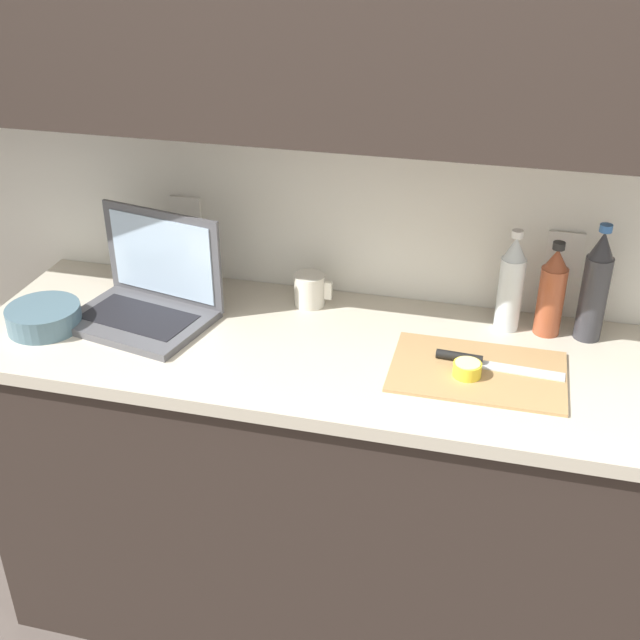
# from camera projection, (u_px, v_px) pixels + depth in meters

# --- Properties ---
(ground_plane) EXTENTS (12.00, 12.00, 0.00)m
(ground_plane) POSITION_uv_depth(u_px,v_px,m) (436.00, 629.00, 2.36)
(ground_plane) COLOR #564C47
(ground_plane) RESTS_ON ground
(wall_back) EXTENTS (5.20, 0.38, 2.60)m
(wall_back) POSITION_uv_depth(u_px,v_px,m) (497.00, 72.00, 1.80)
(wall_back) COLOR white
(wall_back) RESTS_ON ground_plane
(counter_unit) EXTENTS (2.49, 0.61, 0.92)m
(counter_unit) POSITION_uv_depth(u_px,v_px,m) (456.00, 508.00, 2.13)
(counter_unit) COLOR #332823
(counter_unit) RESTS_ON ground_plane
(laptop) EXTENTS (0.40, 0.33, 0.27)m
(laptop) POSITION_uv_depth(u_px,v_px,m) (149.00, 294.00, 2.09)
(laptop) COLOR #515156
(laptop) RESTS_ON counter_unit
(cutting_board) EXTENTS (0.41, 0.27, 0.01)m
(cutting_board) POSITION_uv_depth(u_px,v_px,m) (478.00, 371.00, 1.88)
(cutting_board) COLOR tan
(cutting_board) RESTS_ON counter_unit
(knife) EXTENTS (0.30, 0.05, 0.02)m
(knife) POSITION_uv_depth(u_px,v_px,m) (477.00, 361.00, 1.89)
(knife) COLOR silver
(knife) RESTS_ON cutting_board
(lemon_half_cut) EXTENTS (0.07, 0.07, 0.04)m
(lemon_half_cut) POSITION_uv_depth(u_px,v_px,m) (467.00, 369.00, 1.85)
(lemon_half_cut) COLOR yellow
(lemon_half_cut) RESTS_ON cutting_board
(bottle_green_soda) EXTENTS (0.07, 0.07, 0.31)m
(bottle_green_soda) POSITION_uv_depth(u_px,v_px,m) (595.00, 287.00, 1.96)
(bottle_green_soda) COLOR #333338
(bottle_green_soda) RESTS_ON counter_unit
(bottle_oil_tall) EXTENTS (0.07, 0.07, 0.25)m
(bottle_oil_tall) POSITION_uv_depth(u_px,v_px,m) (552.00, 293.00, 1.99)
(bottle_oil_tall) COLOR #A34C2D
(bottle_oil_tall) RESTS_ON counter_unit
(bottle_water_clear) EXTENTS (0.06, 0.06, 0.27)m
(bottle_water_clear) POSITION_uv_depth(u_px,v_px,m) (511.00, 285.00, 2.01)
(bottle_water_clear) COLOR silver
(bottle_water_clear) RESTS_ON counter_unit
(measuring_cup) EXTENTS (0.10, 0.08, 0.09)m
(measuring_cup) POSITION_uv_depth(u_px,v_px,m) (310.00, 290.00, 2.16)
(measuring_cup) COLOR silver
(measuring_cup) RESTS_ON counter_unit
(bowl_white) EXTENTS (0.19, 0.19, 0.06)m
(bowl_white) POSITION_uv_depth(u_px,v_px,m) (44.00, 317.00, 2.05)
(bowl_white) COLOR slate
(bowl_white) RESTS_ON counter_unit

